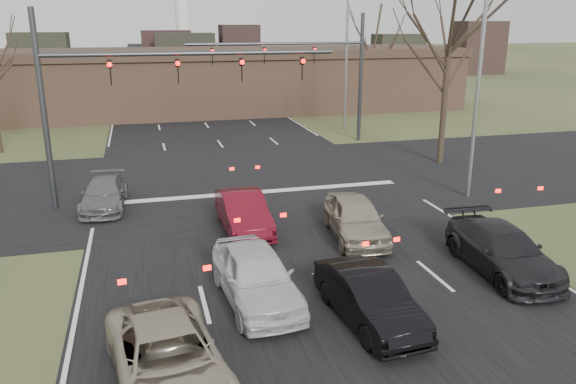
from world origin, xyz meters
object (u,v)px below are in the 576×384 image
object	(u,v)px
car_silver_suv	(168,359)
car_grey_ahead	(104,194)
streetlight_right_far	(344,50)
car_black_hatch	(369,298)
mast_arm_far	(319,63)
car_silver_ahead	(356,218)
streetlight_right_near	(476,69)
car_white_sedan	(256,275)
car_red_ahead	(243,212)
car_charcoal_sedan	(502,250)
mast_arm_near	(127,83)
building	(219,80)

from	to	relation	value
car_silver_suv	car_grey_ahead	bearing A→B (deg)	90.77
streetlight_right_far	car_black_hatch	distance (m)	27.87
mast_arm_far	car_silver_ahead	bearing A→B (deg)	-103.22
streetlight_right_near	car_silver_ahead	xyz separation A→B (m)	(-6.48, -3.33, -4.84)
car_silver_suv	car_white_sedan	size ratio (longest dim) A/B	1.06
streetlight_right_far	car_red_ahead	world-z (taller)	streetlight_right_far
mast_arm_far	streetlight_right_far	world-z (taller)	streetlight_right_far
streetlight_right_near	car_white_sedan	size ratio (longest dim) A/B	2.20
car_charcoal_sedan	car_silver_ahead	distance (m)	5.08
car_silver_suv	car_grey_ahead	size ratio (longest dim) A/B	1.15
mast_arm_near	car_silver_ahead	world-z (taller)	mast_arm_near
mast_arm_near	streetlight_right_far	world-z (taller)	streetlight_right_far
streetlight_right_near	car_black_hatch	distance (m)	13.19
mast_arm_far	car_grey_ahead	size ratio (longest dim) A/B	2.66
mast_arm_far	car_grey_ahead	bearing A→B (deg)	-140.38
mast_arm_near	car_silver_suv	world-z (taller)	mast_arm_near
mast_arm_near	car_red_ahead	xyz separation A→B (m)	(3.83, -4.63, -4.36)
streetlight_right_far	streetlight_right_near	bearing A→B (deg)	-91.68
car_white_sedan	streetlight_right_near	bearing A→B (deg)	29.27
car_grey_ahead	car_black_hatch	bearing A→B (deg)	-55.03
streetlight_right_far	car_black_hatch	world-z (taller)	streetlight_right_far
car_grey_ahead	streetlight_right_far	bearing A→B (deg)	46.10
car_black_hatch	car_grey_ahead	world-z (taller)	car_black_hatch
car_white_sedan	car_grey_ahead	xyz separation A→B (m)	(-4.43, 9.63, -0.17)
mast_arm_near	streetlight_right_far	bearing A→B (deg)	43.89
car_white_sedan	car_charcoal_sedan	xyz separation A→B (m)	(7.74, -0.05, -0.08)
car_grey_ahead	mast_arm_near	bearing A→B (deg)	25.08
streetlight_right_near	mast_arm_near	bearing A→B (deg)	167.95
car_black_hatch	car_silver_ahead	xyz separation A→B (m)	(1.85, 5.65, 0.07)
car_white_sedan	car_red_ahead	world-z (taller)	car_white_sedan
building	mast_arm_near	world-z (taller)	mast_arm_near
car_charcoal_sedan	car_white_sedan	bearing A→B (deg)	-176.67
car_silver_ahead	car_charcoal_sedan	bearing A→B (deg)	-41.57
car_charcoal_sedan	car_grey_ahead	xyz separation A→B (m)	(-12.16, 9.68, -0.09)
car_grey_ahead	car_silver_ahead	distance (m)	10.60
streetlight_right_far	car_white_sedan	world-z (taller)	streetlight_right_far
car_black_hatch	car_silver_ahead	bearing A→B (deg)	67.21
car_silver_ahead	car_red_ahead	bearing A→B (deg)	163.28
mast_arm_far	car_red_ahead	distance (m)	17.03
car_silver_suv	car_black_hatch	distance (m)	5.34
car_silver_suv	car_charcoal_sedan	xyz separation A→B (m)	(10.30, 3.25, 0.03)
car_white_sedan	car_charcoal_sedan	size ratio (longest dim) A/B	0.94
building	car_black_hatch	size ratio (longest dim) A/B	10.29
mast_arm_near	car_silver_ahead	xyz separation A→B (m)	(7.58, -6.33, -4.33)
car_silver_ahead	streetlight_right_far	bearing A→B (deg)	78.74
car_white_sedan	car_charcoal_sedan	distance (m)	7.74
car_silver_ahead	building	bearing A→B (deg)	98.31
mast_arm_near	car_silver_suv	distance (m)	14.14
streetlight_right_near	car_silver_ahead	size ratio (longest dim) A/B	2.28
mast_arm_far	car_silver_suv	size ratio (longest dim) A/B	2.31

